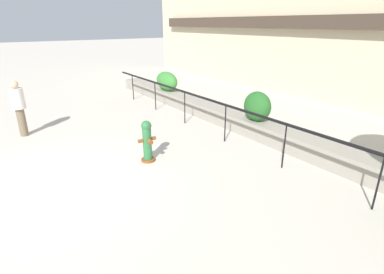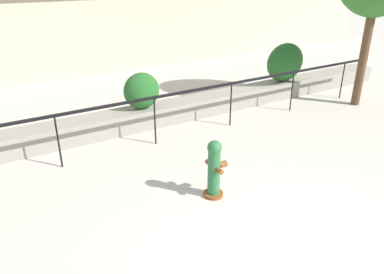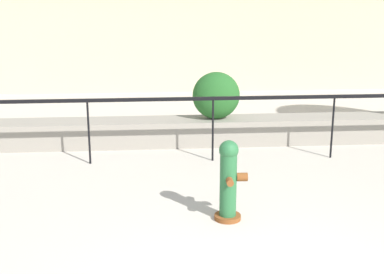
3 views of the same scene
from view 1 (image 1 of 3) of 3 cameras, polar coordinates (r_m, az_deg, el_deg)
name	(u,v)px [view 1 (image 1 of 3)]	position (r m, az deg, el deg)	size (l,w,h in m)	color
ground_plane	(49,190)	(7.14, -25.51, -9.12)	(120.00, 120.00, 0.00)	beige
building_facade	(370,4)	(14.16, 30.81, 20.87)	(30.00, 1.36, 8.00)	beige
planter_wall_low	(251,127)	(9.68, 11.19, 1.95)	(18.00, 0.70, 0.50)	gray
fence_railing_segment	(226,109)	(8.72, 6.46, 5.41)	(15.00, 0.05, 1.15)	black
hedge_bush_0	(167,81)	(13.52, -4.82, 10.55)	(1.40, 0.67, 0.83)	#387F33
hedge_bush_1	(257,106)	(9.35, 12.33, 5.72)	(0.91, 0.70, 0.91)	#235B23
fire_hydrant	(147,141)	(7.60, -8.53, -0.74)	(0.43, 0.47, 1.08)	brown
pedestrian	(19,105)	(10.58, -30.15, 5.28)	(0.50, 0.50, 1.73)	brown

